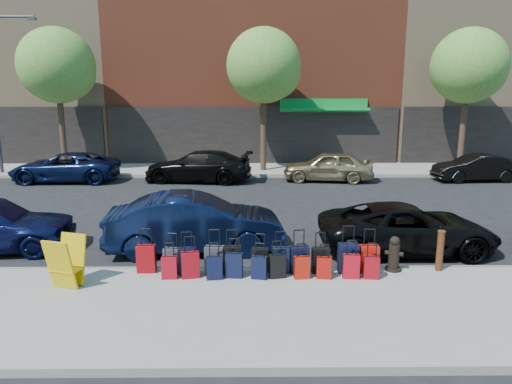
{
  "coord_description": "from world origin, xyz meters",
  "views": [
    {
      "loc": [
        -0.13,
        -14.52,
        4.1
      ],
      "look_at": [
        0.0,
        -1.5,
        1.3
      ],
      "focal_mm": 32.0,
      "sensor_mm": 36.0,
      "label": 1
    }
  ],
  "objects_px": {
    "tree_right": "(471,68)",
    "car_near_2": "(407,228)",
    "display_rack": "(66,262)",
    "suitcase_front_5": "(260,260)",
    "car_far_3": "(475,168)",
    "car_far_0": "(65,167)",
    "fire_hydrant": "(394,255)",
    "car_far_2": "(328,166)",
    "car_near_1": "(195,223)",
    "car_far_1": "(198,166)",
    "tree_center": "(266,68)",
    "tree_left": "(60,68)",
    "bollard": "(440,250)"
  },
  "relations": [
    {
      "from": "car_near_1",
      "to": "car_far_2",
      "type": "xyz_separation_m",
      "value": [
        5.15,
        9.92,
        -0.04
      ]
    },
    {
      "from": "suitcase_front_5",
      "to": "car_far_2",
      "type": "bearing_deg",
      "value": 83.11
    },
    {
      "from": "fire_hydrant",
      "to": "car_near_1",
      "type": "bearing_deg",
      "value": -179.07
    },
    {
      "from": "car_far_1",
      "to": "car_near_2",
      "type": "bearing_deg",
      "value": 40.82
    },
    {
      "from": "suitcase_front_5",
      "to": "car_far_3",
      "type": "distance_m",
      "value": 15.75
    },
    {
      "from": "tree_right",
      "to": "car_far_0",
      "type": "bearing_deg",
      "value": -173.08
    },
    {
      "from": "car_near_2",
      "to": "car_far_2",
      "type": "height_order",
      "value": "car_far_2"
    },
    {
      "from": "tree_right",
      "to": "car_far_1",
      "type": "distance_m",
      "value": 14.8
    },
    {
      "from": "display_rack",
      "to": "car_near_2",
      "type": "bearing_deg",
      "value": 34.66
    },
    {
      "from": "suitcase_front_5",
      "to": "car_far_3",
      "type": "height_order",
      "value": "car_far_3"
    },
    {
      "from": "suitcase_front_5",
      "to": "display_rack",
      "type": "distance_m",
      "value": 4.13
    },
    {
      "from": "display_rack",
      "to": "car_near_1",
      "type": "height_order",
      "value": "car_near_1"
    },
    {
      "from": "tree_right",
      "to": "car_far_0",
      "type": "relative_size",
      "value": 1.46
    },
    {
      "from": "tree_left",
      "to": "tree_right",
      "type": "bearing_deg",
      "value": 0.0
    },
    {
      "from": "car_far_1",
      "to": "car_far_2",
      "type": "relative_size",
      "value": 1.19
    },
    {
      "from": "suitcase_front_5",
      "to": "car_far_1",
      "type": "distance_m",
      "value": 12.04
    },
    {
      "from": "tree_right",
      "to": "tree_center",
      "type": "bearing_deg",
      "value": 180.0
    },
    {
      "from": "car_far_0",
      "to": "car_far_2",
      "type": "height_order",
      "value": "car_far_2"
    },
    {
      "from": "bollard",
      "to": "car_far_2",
      "type": "relative_size",
      "value": 0.22
    },
    {
      "from": "tree_left",
      "to": "car_far_1",
      "type": "height_order",
      "value": "tree_left"
    },
    {
      "from": "car_far_2",
      "to": "car_far_3",
      "type": "xyz_separation_m",
      "value": [
        7.06,
        -0.09,
        -0.08
      ]
    },
    {
      "from": "car_far_3",
      "to": "display_rack",
      "type": "bearing_deg",
      "value": -53.25
    },
    {
      "from": "car_near_2",
      "to": "car_far_0",
      "type": "bearing_deg",
      "value": 51.86
    },
    {
      "from": "tree_left",
      "to": "car_far_0",
      "type": "relative_size",
      "value": 1.46
    },
    {
      "from": "tree_center",
      "to": "car_far_0",
      "type": "height_order",
      "value": "tree_center"
    },
    {
      "from": "car_far_3",
      "to": "fire_hydrant",
      "type": "bearing_deg",
      "value": -36.51
    },
    {
      "from": "car_far_2",
      "to": "tree_left",
      "type": "bearing_deg",
      "value": -93.31
    },
    {
      "from": "tree_left",
      "to": "car_near_2",
      "type": "bearing_deg",
      "value": -42.12
    },
    {
      "from": "tree_left",
      "to": "bollard",
      "type": "relative_size",
      "value": 7.71
    },
    {
      "from": "tree_left",
      "to": "car_far_0",
      "type": "bearing_deg",
      "value": -71.42
    },
    {
      "from": "suitcase_front_5",
      "to": "car_far_0",
      "type": "xyz_separation_m",
      "value": [
        -9.09,
        11.81,
        0.27
      ]
    },
    {
      "from": "fire_hydrant",
      "to": "car_far_3",
      "type": "distance_m",
      "value": 13.85
    },
    {
      "from": "bollard",
      "to": "tree_left",
      "type": "bearing_deg",
      "value": 134.54
    },
    {
      "from": "tree_left",
      "to": "suitcase_front_5",
      "type": "bearing_deg",
      "value": -55.17
    },
    {
      "from": "bollard",
      "to": "car_near_2",
      "type": "distance_m",
      "value": 1.74
    },
    {
      "from": "car_near_1",
      "to": "car_near_2",
      "type": "bearing_deg",
      "value": -97.06
    },
    {
      "from": "tree_right",
      "to": "car_near_2",
      "type": "xyz_separation_m",
      "value": [
        -7.17,
        -12.51,
        -4.77
      ]
    },
    {
      "from": "display_rack",
      "to": "car_far_0",
      "type": "bearing_deg",
      "value": 128.86
    },
    {
      "from": "suitcase_front_5",
      "to": "fire_hydrant",
      "type": "distance_m",
      "value": 3.06
    },
    {
      "from": "car_far_3",
      "to": "car_far_1",
      "type": "bearing_deg",
      "value": -93.95
    },
    {
      "from": "car_far_1",
      "to": "tree_right",
      "type": "bearing_deg",
      "value": 107.53
    },
    {
      "from": "tree_right",
      "to": "bollard",
      "type": "height_order",
      "value": "tree_right"
    },
    {
      "from": "suitcase_front_5",
      "to": "car_far_0",
      "type": "height_order",
      "value": "car_far_0"
    },
    {
      "from": "tree_center",
      "to": "bollard",
      "type": "bearing_deg",
      "value": -76.15
    },
    {
      "from": "car_far_3",
      "to": "car_near_1",
      "type": "bearing_deg",
      "value": -54.98
    },
    {
      "from": "tree_center",
      "to": "tree_left",
      "type": "bearing_deg",
      "value": 180.0
    },
    {
      "from": "fire_hydrant",
      "to": "car_far_2",
      "type": "bearing_deg",
      "value": 109.96
    },
    {
      "from": "car_near_1",
      "to": "car_far_3",
      "type": "relative_size",
      "value": 1.19
    },
    {
      "from": "tree_right",
      "to": "car_far_2",
      "type": "height_order",
      "value": "tree_right"
    },
    {
      "from": "car_near_2",
      "to": "car_far_0",
      "type": "height_order",
      "value": "car_far_0"
    }
  ]
}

